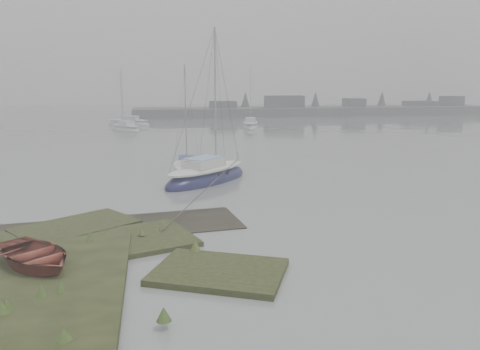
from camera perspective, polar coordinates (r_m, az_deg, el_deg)
ground at (r=42.83m, az=-9.08°, el=4.00°), size 160.00×160.00×0.00m
far_shoreline at (r=79.62m, az=10.00°, el=7.79°), size 60.00×8.00×4.15m
sailboat_main at (r=25.14m, az=-4.07°, el=-0.21°), size 5.83×5.73×8.69m
sailboat_white at (r=27.37m, az=-6.48°, el=0.55°), size 1.89×4.87×6.75m
sailboat_far_a at (r=53.85m, az=-13.75°, el=5.48°), size 4.18×5.12×7.12m
sailboat_far_b at (r=55.76m, az=1.29°, el=6.00°), size 3.04×5.90×7.95m
sailboat_far_c at (r=61.00m, az=-13.39°, el=6.14°), size 5.79×3.71×7.78m
dinghy at (r=14.24m, az=-23.81°, el=-8.89°), size 3.62×3.79×0.64m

